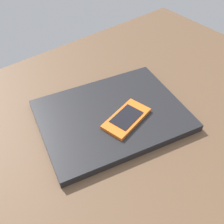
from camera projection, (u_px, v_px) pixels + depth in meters
desk_surface at (107, 145)px, 57.53cm from camera, size 120.00×80.00×3.00cm
laptop_closed at (112, 115)px, 60.61cm from camera, size 37.43×31.28×1.83cm
cell_phone_on_laptop at (126, 118)px, 58.05cm from camera, size 12.37×8.22×0.95cm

